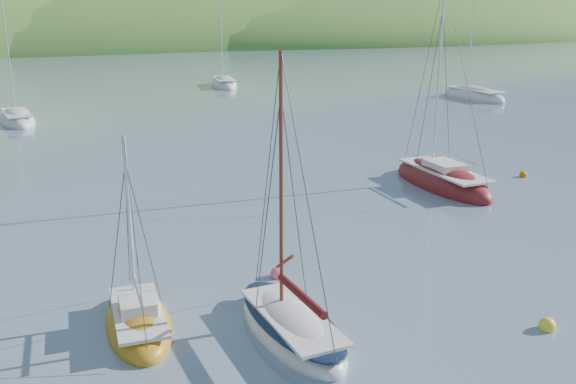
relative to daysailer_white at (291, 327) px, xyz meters
name	(u,v)px	position (x,y,z in m)	size (l,w,h in m)	color
ground	(446,309)	(5.13, -0.59, -0.20)	(700.00, 700.00, 0.00)	slate
daysailer_white	(291,327)	(0.00, 0.00, 0.00)	(2.09, 5.65, 8.68)	silver
sloop_red	(442,182)	(14.03, 11.18, 0.01)	(3.09, 7.89, 11.47)	maroon
sailboat_yellow	(138,323)	(-3.99, 2.22, -0.04)	(2.34, 4.90, 6.29)	#C18419
distant_sloop_a	(17,120)	(-5.64, 41.38, -0.02)	(3.08, 7.56, 10.57)	silver
distant_sloop_b	(224,85)	(17.90, 57.70, -0.01)	(4.29, 8.47, 11.53)	silver
distant_sloop_d	(473,97)	(37.87, 36.97, 0.00)	(3.12, 8.63, 12.28)	silver
mooring_buoys	(446,257)	(7.70, 2.73, -0.08)	(18.56, 14.22, 0.51)	yellow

